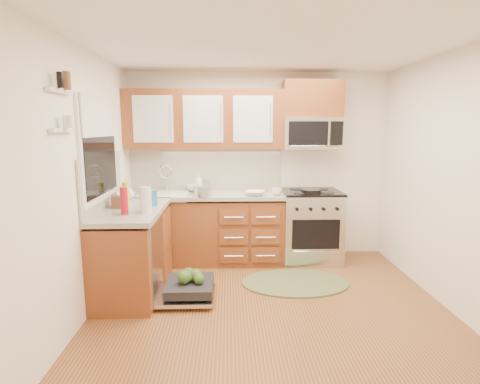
{
  "coord_description": "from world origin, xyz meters",
  "views": [
    {
      "loc": [
        -0.41,
        -3.39,
        1.77
      ],
      "look_at": [
        -0.28,
        0.85,
        1.04
      ],
      "focal_mm": 28.0,
      "sensor_mm": 36.0,
      "label": 1
    }
  ],
  "objects_px": {
    "bowl_a": "(255,193)",
    "dishwasher": "(186,290)",
    "range": "(310,226)",
    "cutting_board": "(256,191)",
    "sink": "(164,203)",
    "stock_pot": "(203,191)",
    "rug": "(295,283)",
    "microwave": "(311,133)",
    "skillet": "(311,191)",
    "upper_cabinets": "(204,120)",
    "bowl_b": "(197,188)",
    "cup": "(277,192)",
    "paper_towel_roll": "(146,200)"
  },
  "relations": [
    {
      "from": "range",
      "to": "dishwasher",
      "type": "xyz_separation_m",
      "value": [
        -1.54,
        -1.13,
        -0.38
      ]
    },
    {
      "from": "microwave",
      "to": "cutting_board",
      "type": "bearing_deg",
      "value": -177.31
    },
    {
      "from": "sink",
      "to": "dishwasher",
      "type": "distance_m",
      "value": 1.38
    },
    {
      "from": "upper_cabinets",
      "to": "sink",
      "type": "xyz_separation_m",
      "value": [
        -0.52,
        -0.16,
        -1.07
      ]
    },
    {
      "from": "rug",
      "to": "paper_towel_roll",
      "type": "xyz_separation_m",
      "value": [
        -1.6,
        -0.32,
        1.04
      ]
    },
    {
      "from": "range",
      "to": "dishwasher",
      "type": "relative_size",
      "value": 1.36
    },
    {
      "from": "range",
      "to": "bowl_b",
      "type": "relative_size",
      "value": 3.41
    },
    {
      "from": "bowl_a",
      "to": "upper_cabinets",
      "type": "bearing_deg",
      "value": 153.24
    },
    {
      "from": "dishwasher",
      "to": "range",
      "type": "bearing_deg",
      "value": 36.27
    },
    {
      "from": "bowl_b",
      "to": "cup",
      "type": "distance_m",
      "value": 1.09
    },
    {
      "from": "stock_pot",
      "to": "rug",
      "type": "bearing_deg",
      "value": -27.5
    },
    {
      "from": "stock_pot",
      "to": "sink",
      "type": "bearing_deg",
      "value": 159.02
    },
    {
      "from": "rug",
      "to": "cup",
      "type": "relative_size",
      "value": 9.94
    },
    {
      "from": "rug",
      "to": "dishwasher",
      "type": "bearing_deg",
      "value": -163.57
    },
    {
      "from": "microwave",
      "to": "paper_towel_roll",
      "type": "bearing_deg",
      "value": -147.95
    },
    {
      "from": "microwave",
      "to": "bowl_a",
      "type": "height_order",
      "value": "microwave"
    },
    {
      "from": "bowl_a",
      "to": "cup",
      "type": "relative_size",
      "value": 1.97
    },
    {
      "from": "upper_cabinets",
      "to": "microwave",
      "type": "xyz_separation_m",
      "value": [
        1.41,
        -0.02,
        -0.18
      ]
    },
    {
      "from": "upper_cabinets",
      "to": "skillet",
      "type": "height_order",
      "value": "upper_cabinets"
    },
    {
      "from": "rug",
      "to": "paper_towel_roll",
      "type": "distance_m",
      "value": 1.94
    },
    {
      "from": "microwave",
      "to": "bowl_a",
      "type": "distance_m",
      "value": 1.11
    },
    {
      "from": "range",
      "to": "paper_towel_roll",
      "type": "bearing_deg",
      "value": -150.58
    },
    {
      "from": "dishwasher",
      "to": "cutting_board",
      "type": "relative_size",
      "value": 2.51
    },
    {
      "from": "sink",
      "to": "bowl_a",
      "type": "distance_m",
      "value": 1.19
    },
    {
      "from": "paper_towel_roll",
      "to": "bowl_a",
      "type": "relative_size",
      "value": 1.05
    },
    {
      "from": "paper_towel_roll",
      "to": "skillet",
      "type": "bearing_deg",
      "value": 26.42
    },
    {
      "from": "microwave",
      "to": "cup",
      "type": "distance_m",
      "value": 0.92
    },
    {
      "from": "upper_cabinets",
      "to": "bowl_b",
      "type": "xyz_separation_m",
      "value": [
        -0.11,
        0.03,
        -0.91
      ]
    },
    {
      "from": "sink",
      "to": "dishwasher",
      "type": "bearing_deg",
      "value": -70.8
    },
    {
      "from": "dishwasher",
      "to": "bowl_b",
      "type": "distance_m",
      "value": 1.56
    },
    {
      "from": "dishwasher",
      "to": "upper_cabinets",
      "type": "bearing_deg",
      "value": 83.96
    },
    {
      "from": "range",
      "to": "stock_pot",
      "type": "bearing_deg",
      "value": -171.52
    },
    {
      "from": "paper_towel_roll",
      "to": "bowl_b",
      "type": "distance_m",
      "value": 1.33
    },
    {
      "from": "bowl_b",
      "to": "dishwasher",
      "type": "bearing_deg",
      "value": -91.0
    },
    {
      "from": "range",
      "to": "upper_cabinets",
      "type": "bearing_deg",
      "value": 174.11
    },
    {
      "from": "dishwasher",
      "to": "cutting_board",
      "type": "xyz_separation_m",
      "value": [
        0.81,
        1.22,
        0.83
      ]
    },
    {
      "from": "skillet",
      "to": "cutting_board",
      "type": "bearing_deg",
      "value": 160.91
    },
    {
      "from": "upper_cabinets",
      "to": "sink",
      "type": "relative_size",
      "value": 3.31
    },
    {
      "from": "bowl_a",
      "to": "dishwasher",
      "type": "bearing_deg",
      "value": -129.37
    },
    {
      "from": "microwave",
      "to": "dishwasher",
      "type": "relative_size",
      "value": 1.09
    },
    {
      "from": "upper_cabinets",
      "to": "skillet",
      "type": "relative_size",
      "value": 8.09
    },
    {
      "from": "cutting_board",
      "to": "sink",
      "type": "bearing_deg",
      "value": -175.45
    },
    {
      "from": "microwave",
      "to": "skillet",
      "type": "bearing_deg",
      "value": -99.07
    },
    {
      "from": "dishwasher",
      "to": "bowl_b",
      "type": "relative_size",
      "value": 2.51
    },
    {
      "from": "upper_cabinets",
      "to": "stock_pot",
      "type": "distance_m",
      "value": 0.95
    },
    {
      "from": "sink",
      "to": "cutting_board",
      "type": "bearing_deg",
      "value": 4.55
    },
    {
      "from": "microwave",
      "to": "skillet",
      "type": "height_order",
      "value": "microwave"
    },
    {
      "from": "stock_pot",
      "to": "paper_towel_roll",
      "type": "bearing_deg",
      "value": -120.7
    },
    {
      "from": "bowl_a",
      "to": "sink",
      "type": "bearing_deg",
      "value": 171.73
    },
    {
      "from": "range",
      "to": "dishwasher",
      "type": "bearing_deg",
      "value": -143.73
    }
  ]
}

